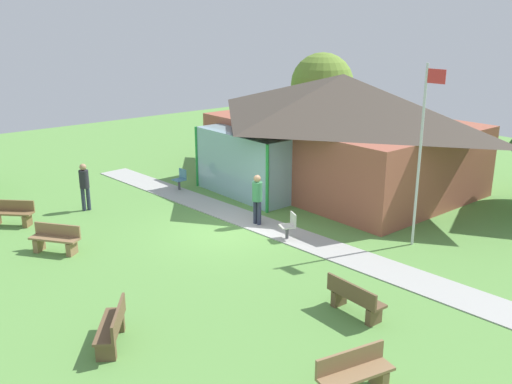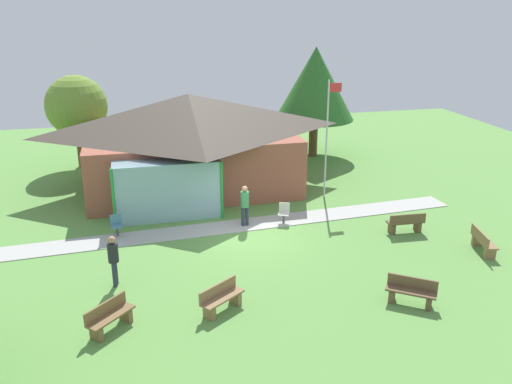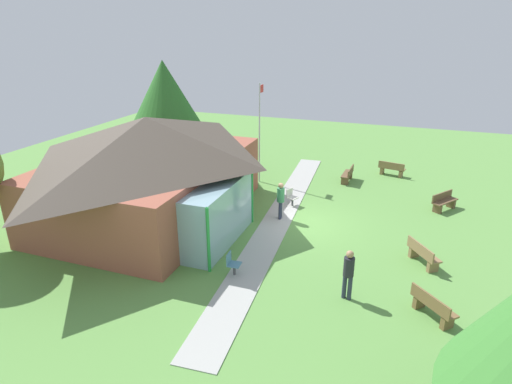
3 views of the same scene
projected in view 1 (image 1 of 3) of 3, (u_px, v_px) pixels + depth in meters
name	position (u px, v px, depth m)	size (l,w,h in m)	color
ground_plane	(229.00, 231.00, 18.33)	(44.00, 44.00, 0.00)	#609947
pavilion	(338.00, 129.00, 22.77)	(10.79, 8.64, 4.57)	#A35642
footpath	(257.00, 223.00, 19.04)	(19.00, 1.30, 0.03)	#ADADA8
flagpole	(421.00, 149.00, 16.35)	(0.64, 0.08, 5.47)	silver
bench_lawn_far_right	(354.00, 375.00, 10.24)	(0.76, 1.56, 0.84)	olive
bench_mid_right	(355.00, 299.00, 13.02)	(1.52, 0.51, 0.84)	brown
bench_front_center	(56.00, 239.00, 16.56)	(1.48, 1.23, 0.84)	olive
bench_front_left	(12.00, 214.00, 18.76)	(1.38, 1.36, 0.84)	brown
bench_front_right	(112.00, 328.00, 11.80)	(1.47, 1.24, 0.84)	brown
patio_chair_west	(180.00, 180.00, 22.66)	(0.47, 0.47, 0.86)	teal
patio_chair_lawn_spare	(289.00, 227.00, 17.54)	(0.58, 0.58, 0.86)	beige
visitor_on_path	(257.00, 196.00, 18.61)	(0.34, 0.34, 1.74)	#2D3347
visitor_strolling_lawn	(84.00, 183.00, 20.05)	(0.34, 0.34, 1.74)	#2D3347
tree_behind_pavilion_left	(322.00, 85.00, 29.40)	(3.28, 3.28, 5.04)	brown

